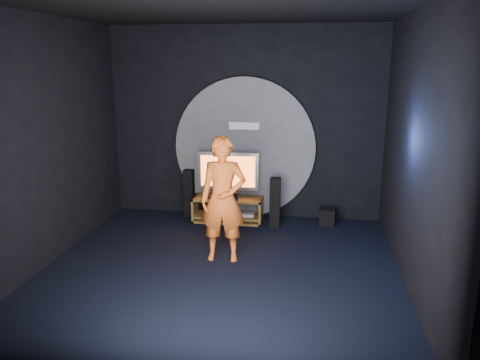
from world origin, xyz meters
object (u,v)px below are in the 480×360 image
(tower_speaker_right, at_px, (275,202))
(media_console, at_px, (228,211))
(subwoofer, at_px, (327,217))
(player, at_px, (223,199))
(tower_speaker_left, at_px, (189,193))
(tv, at_px, (228,173))

(tower_speaker_right, bearing_deg, media_console, 170.61)
(subwoofer, bearing_deg, tower_speaker_right, -166.50)
(media_console, relative_size, player, 0.69)
(media_console, height_order, tower_speaker_right, tower_speaker_right)
(player, bearing_deg, media_console, 93.03)
(tower_speaker_left, xyz_separation_m, player, (1.01, -1.90, 0.48))
(tower_speaker_right, xyz_separation_m, subwoofer, (0.92, 0.22, -0.29))
(media_console, distance_m, tower_speaker_right, 0.91)
(tower_speaker_right, relative_size, player, 0.48)
(tower_speaker_left, distance_m, subwoofer, 2.60)
(media_console, distance_m, tv, 0.71)
(tv, height_order, subwoofer, tv)
(media_console, height_order, player, player)
(tv, relative_size, tower_speaker_left, 1.25)
(media_console, relative_size, subwoofer, 4.22)
(media_console, bearing_deg, subwoofer, 2.47)
(subwoofer, distance_m, player, 2.47)
(tv, bearing_deg, subwoofer, 0.32)
(subwoofer, bearing_deg, media_console, -177.53)
(tv, bearing_deg, player, -82.41)
(tower_speaker_left, height_order, tower_speaker_right, same)
(tower_speaker_left, xyz_separation_m, tower_speaker_right, (1.66, -0.37, 0.00))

